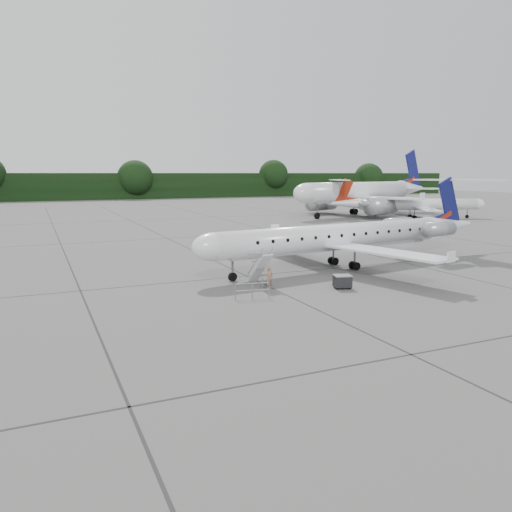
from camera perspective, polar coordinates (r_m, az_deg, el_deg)
name	(u,v)px	position (r m, az deg, el deg)	size (l,w,h in m)	color
ground	(366,287)	(36.14, 12.45, -3.44)	(320.00, 320.00, 0.00)	#5A5A58
treeline	(108,186)	(159.69, -16.58, 7.64)	(260.00, 4.00, 8.00)	black
main_regional_jet	(335,224)	(42.05, 9.04, 3.61)	(29.09, 20.94, 7.46)	white
airstair	(260,269)	(35.54, 0.46, -1.50)	(0.85, 2.15, 2.34)	white
passenger	(269,278)	(34.61, 1.53, -2.48)	(0.56, 0.37, 1.53)	#936B50
safety_railing	(252,291)	(31.84, -0.42, -4.02)	(2.20, 0.08, 1.00)	gray
baggage_cart	(342,281)	(35.16, 9.84, -2.87)	(1.16, 0.94, 1.00)	black
bg_narrowbody	(358,182)	(96.26, 11.61, 8.27)	(34.99, 25.19, 12.56)	white
bg_regional_right	(418,199)	(93.24, 18.07, 6.25)	(26.49, 19.07, 6.95)	white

